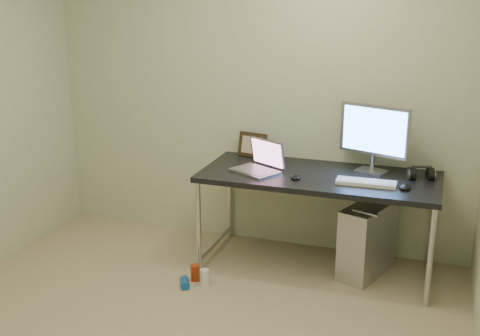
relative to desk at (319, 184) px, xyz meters
name	(u,v)px	position (x,y,z in m)	size (l,w,h in m)	color
wall_back	(256,94)	(-0.61, 0.38, 0.57)	(3.50, 0.02, 2.50)	beige
desk	(319,184)	(0.00, 0.00, 0.00)	(1.74, 0.76, 0.75)	black
tower_computer	(367,240)	(0.38, 0.02, -0.40)	(0.39, 0.57, 0.58)	silver
cable_a	(367,209)	(0.33, 0.33, -0.28)	(0.01, 0.01, 0.70)	black
cable_b	(378,213)	(0.42, 0.31, -0.30)	(0.01, 0.01, 0.72)	black
can_red	(195,273)	(-0.79, -0.51, -0.62)	(0.07, 0.07, 0.12)	#A93512
can_white	(205,278)	(-0.70, -0.56, -0.62)	(0.07, 0.07, 0.13)	white
can_blue	(185,283)	(-0.83, -0.63, -0.65)	(0.06, 0.06, 0.12)	blue
laptop	(260,164)	(-0.44, -0.06, 0.13)	(0.43, 0.40, 0.23)	#A3A2A9
monitor	(374,133)	(0.36, 0.19, 0.37)	(0.52, 0.22, 0.51)	#A3A2A9
keyboard	(366,183)	(0.36, -0.12, 0.08)	(0.41, 0.14, 0.03)	white
mouse_right	(405,186)	(0.62, -0.14, 0.09)	(0.08, 0.12, 0.04)	black
mouse_left	(295,176)	(-0.14, -0.15, 0.09)	(0.07, 0.11, 0.04)	black
headphones	(421,175)	(0.71, 0.13, 0.10)	(0.20, 0.12, 0.12)	black
picture_frame	(252,145)	(-0.62, 0.30, 0.17)	(0.25, 0.03, 0.20)	black
webcam	(275,149)	(-0.43, 0.30, 0.15)	(0.04, 0.03, 0.11)	silver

